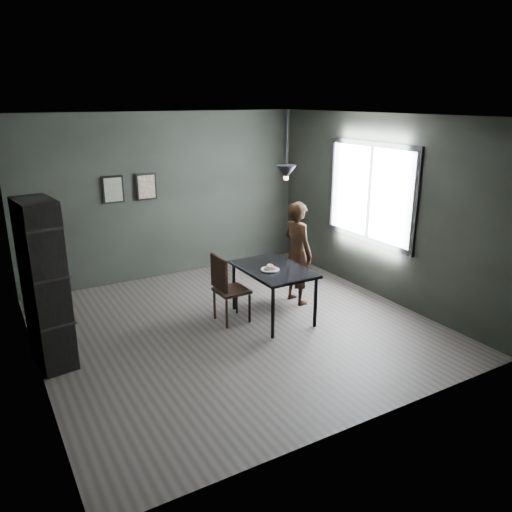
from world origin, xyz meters
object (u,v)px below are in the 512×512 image
wood_chair (226,285)px  cafe_table (273,273)px  pendant_lamp (286,172)px  white_plate (270,270)px  woman (297,253)px  shelf_unit (45,285)px

wood_chair → cafe_table: bearing=-19.1°
wood_chair → pendant_lamp: bearing=-8.1°
white_plate → pendant_lamp: pendant_lamp is taller
pendant_lamp → woman: bearing=30.7°
woman → white_plate: bearing=114.7°
shelf_unit → white_plate: bearing=-13.2°
cafe_table → pendant_lamp: 1.41m
cafe_table → pendant_lamp: size_ratio=1.39×
white_plate → wood_chair: 0.64m
cafe_table → woman: bearing=27.4°
pendant_lamp → wood_chair: bearing=173.5°
wood_chair → shelf_unit: (-2.28, 0.01, 0.43)m
woman → pendant_lamp: size_ratio=1.81×
shelf_unit → pendant_lamp: bearing=-9.6°
cafe_table → white_plate: white_plate is taller
pendant_lamp → cafe_table: bearing=-158.2°
white_plate → pendant_lamp: size_ratio=0.27×
cafe_table → white_plate: size_ratio=5.22×
white_plate → wood_chair: wood_chair is taller
cafe_table → pendant_lamp: pendant_lamp is taller
wood_chair → pendant_lamp: (0.89, -0.10, 1.50)m
woman → pendant_lamp: pendant_lamp is taller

